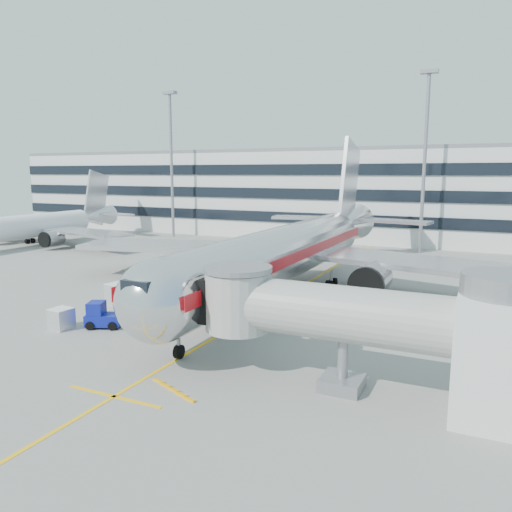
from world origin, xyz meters
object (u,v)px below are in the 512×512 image
at_px(baggage_tug, 102,316).
at_px(cargo_container_left, 130,295).
at_px(main_jet, 293,249).
at_px(cargo_container_right, 119,294).
at_px(belt_loader, 170,310).
at_px(cargo_container_front, 61,319).
at_px(ramp_worker, 141,299).

height_order(baggage_tug, cargo_container_left, baggage_tug).
height_order(main_jet, cargo_container_right, main_jet).
relative_size(main_jet, belt_loader, 9.91).
xyz_separation_m(baggage_tug, cargo_container_front, (-2.50, -1.56, -0.07)).
relative_size(belt_loader, ramp_worker, 2.50).
distance_m(main_jet, belt_loader, 14.31).
relative_size(main_jet, baggage_tug, 16.96).
bearing_deg(belt_loader, baggage_tug, -127.01).
bearing_deg(ramp_worker, cargo_container_front, -143.55).
bearing_deg(belt_loader, cargo_container_front, -134.53).
bearing_deg(cargo_container_right, belt_loader, -13.93).
bearing_deg(cargo_container_front, cargo_container_right, 96.70).
distance_m(main_jet, cargo_container_left, 15.93).
relative_size(cargo_container_left, cargo_container_front, 1.12).
distance_m(belt_loader, cargo_container_front, 8.10).
relative_size(baggage_tug, cargo_container_front, 1.88).
height_order(cargo_container_left, ramp_worker, ramp_worker).
height_order(main_jet, baggage_tug, main_jet).
relative_size(baggage_tug, cargo_container_right, 1.48).
relative_size(baggage_tug, cargo_container_left, 1.68).
relative_size(cargo_container_left, cargo_container_right, 0.88).
distance_m(cargo_container_right, cargo_container_front, 7.46).
xyz_separation_m(cargo_container_right, cargo_container_front, (0.87, -7.40, -0.16)).
xyz_separation_m(main_jet, belt_loader, (-5.68, -12.64, -3.54)).
bearing_deg(cargo_container_left, cargo_container_right, -172.90).
height_order(main_jet, belt_loader, main_jet).
bearing_deg(main_jet, ramp_worker, -127.88).
bearing_deg(ramp_worker, cargo_container_left, 119.36).
height_order(belt_loader, baggage_tug, belt_loader).
xyz_separation_m(belt_loader, ramp_worker, (-3.50, 0.83, 0.34)).
distance_m(cargo_container_right, ramp_worker, 3.15).
relative_size(belt_loader, cargo_container_left, 2.88).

